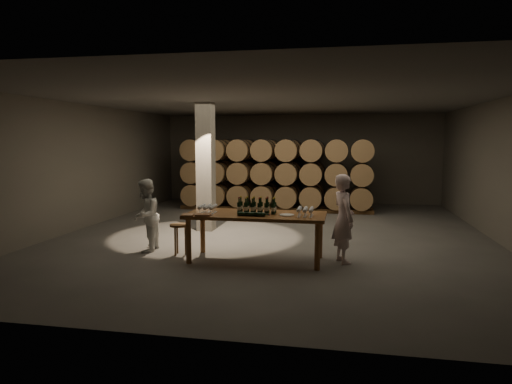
% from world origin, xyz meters
% --- Properties ---
extents(room, '(12.00, 12.00, 12.00)m').
position_xyz_m(room, '(-1.80, 0.20, 1.60)').
color(room, '#555250').
rests_on(room, ground).
extents(tasting_table, '(2.60, 1.10, 0.90)m').
position_xyz_m(tasting_table, '(0.00, -2.50, 0.80)').
color(tasting_table, brown).
rests_on(tasting_table, ground).
extents(barrel_stack_back, '(4.70, 0.95, 2.31)m').
position_xyz_m(barrel_stack_back, '(-1.35, 5.20, 1.20)').
color(barrel_stack_back, brown).
rests_on(barrel_stack_back, ground).
extents(barrel_stack_front, '(6.26, 0.95, 2.31)m').
position_xyz_m(barrel_stack_front, '(-0.57, 3.80, 1.20)').
color(barrel_stack_front, brown).
rests_on(barrel_stack_front, ground).
extents(bottle_cluster, '(0.73, 0.23, 0.31)m').
position_xyz_m(bottle_cluster, '(0.01, -2.45, 1.01)').
color(bottle_cluster, black).
rests_on(bottle_cluster, tasting_table).
extents(lying_bottles, '(0.60, 0.08, 0.08)m').
position_xyz_m(lying_bottles, '(-0.01, -2.81, 0.94)').
color(lying_bottles, black).
rests_on(lying_bottles, tasting_table).
extents(glass_cluster_left, '(0.30, 0.41, 0.16)m').
position_xyz_m(glass_cluster_left, '(-0.91, -2.60, 1.01)').
color(glass_cluster_left, silver).
rests_on(glass_cluster_left, tasting_table).
extents(glass_cluster_right, '(0.30, 0.41, 0.16)m').
position_xyz_m(glass_cluster_right, '(0.93, -2.59, 1.01)').
color(glass_cluster_right, silver).
rests_on(glass_cluster_right, tasting_table).
extents(plate, '(0.27, 0.27, 0.02)m').
position_xyz_m(plate, '(0.60, -2.59, 0.91)').
color(plate, silver).
rests_on(plate, tasting_table).
extents(notebook_near, '(0.30, 0.25, 0.03)m').
position_xyz_m(notebook_near, '(-0.90, -2.91, 0.92)').
color(notebook_near, brown).
rests_on(notebook_near, tasting_table).
extents(notebook_corner, '(0.27, 0.31, 0.02)m').
position_xyz_m(notebook_corner, '(-1.18, -2.94, 0.91)').
color(notebook_corner, brown).
rests_on(notebook_corner, tasting_table).
extents(pen, '(0.13, 0.02, 0.01)m').
position_xyz_m(pen, '(-0.77, -2.92, 0.91)').
color(pen, black).
rests_on(pen, tasting_table).
extents(stool, '(0.37, 0.37, 0.61)m').
position_xyz_m(stool, '(-1.58, -2.35, 0.50)').
color(stool, brown).
rests_on(stool, ground).
extents(person_man, '(0.60, 0.71, 1.65)m').
position_xyz_m(person_man, '(1.62, -2.31, 0.83)').
color(person_man, silver).
rests_on(person_man, ground).
extents(person_woman, '(0.64, 0.78, 1.49)m').
position_xyz_m(person_woman, '(-2.35, -2.19, 0.74)').
color(person_woman, white).
rests_on(person_woman, ground).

